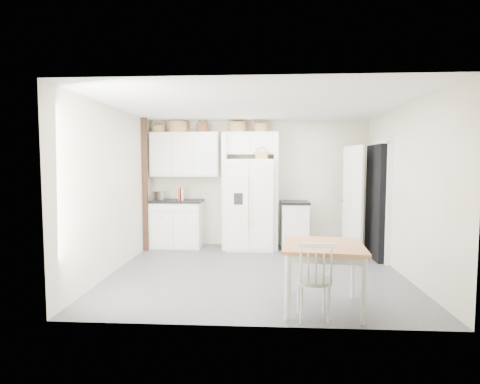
{
  "coord_description": "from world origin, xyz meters",
  "views": [
    {
      "loc": [
        0.08,
        -5.82,
        1.71
      ],
      "look_at": [
        -0.28,
        0.4,
        1.24
      ],
      "focal_mm": 28.0,
      "sensor_mm": 36.0,
      "label": 1
    }
  ],
  "objects": [
    {
      "name": "base_cab_left",
      "position": [
        -1.65,
        1.7,
        0.47
      ],
      "size": [
        1.0,
        0.63,
        0.93
      ],
      "primitive_type": "cube",
      "color": "white",
      "rests_on": "floor"
    },
    {
      "name": "windsor_chair",
      "position": [
        0.65,
        -1.75,
        0.43
      ],
      "size": [
        0.42,
        0.38,
        0.85
      ],
      "primitive_type": "cube",
      "rotation": [
        0.0,
        0.0,
        0.01
      ],
      "color": "white",
      "rests_on": "floor"
    },
    {
      "name": "bridge_cabinet",
      "position": [
        -0.15,
        1.83,
        2.12
      ],
      "size": [
        1.12,
        0.34,
        0.45
      ],
      "primitive_type": "cube",
      "color": "white",
      "rests_on": "wall_back"
    },
    {
      "name": "cookbook_cream",
      "position": [
        -1.52,
        1.62,
        1.09
      ],
      "size": [
        0.07,
        0.15,
        0.23
      ],
      "primitive_type": "cube",
      "rotation": [
        0.0,
        0.0,
        0.23
      ],
      "color": "beige",
      "rests_on": "counter_left"
    },
    {
      "name": "fridge_panel_right",
      "position": [
        0.36,
        1.7,
        1.15
      ],
      "size": [
        0.08,
        0.6,
        2.3
      ],
      "primitive_type": "cube",
      "color": "white",
      "rests_on": "floor"
    },
    {
      "name": "counter_left",
      "position": [
        -1.65,
        1.7,
        0.95
      ],
      "size": [
        1.05,
        0.68,
        0.04
      ],
      "primitive_type": "cube",
      "color": "black",
      "rests_on": "base_cab_left"
    },
    {
      "name": "refrigerator",
      "position": [
        -0.15,
        1.66,
        0.9
      ],
      "size": [
        0.93,
        0.75,
        1.8
      ],
      "primitive_type": "cube",
      "color": "white",
      "rests_on": "floor"
    },
    {
      "name": "base_cab_right",
      "position": [
        0.74,
        1.7,
        0.46
      ],
      "size": [
        0.52,
        0.62,
        0.92
      ],
      "primitive_type": "cube",
      "color": "white",
      "rests_on": "floor"
    },
    {
      "name": "dining_table",
      "position": [
        0.8,
        -1.45,
        0.39
      ],
      "size": [
        1.01,
        1.01,
        0.77
      ],
      "primitive_type": "cube",
      "rotation": [
        0.0,
        0.0,
        -0.1
      ],
      "color": "#A86B40",
      "rests_on": "floor"
    },
    {
      "name": "basket_bridge_a",
      "position": [
        -0.42,
        1.83,
        2.45
      ],
      "size": [
        0.36,
        0.36,
        0.2
      ],
      "primitive_type": "cylinder",
      "color": "#A37B33",
      "rests_on": "bridge_cabinet"
    },
    {
      "name": "wall_left",
      "position": [
        -2.25,
        0.0,
        1.3
      ],
      "size": [
        0.0,
        4.0,
        4.0
      ],
      "primitive_type": "plane",
      "rotation": [
        1.57,
        0.0,
        1.57
      ],
      "color": "silver",
      "rests_on": "floor"
    },
    {
      "name": "ceiling",
      "position": [
        0.0,
        0.0,
        2.6
      ],
      "size": [
        4.5,
        4.5,
        0.0
      ],
      "primitive_type": "plane",
      "color": "white",
      "rests_on": "wall_back"
    },
    {
      "name": "fridge_panel_left",
      "position": [
        -0.66,
        1.7,
        1.15
      ],
      "size": [
        0.08,
        0.6,
        2.3
      ],
      "primitive_type": "cube",
      "color": "white",
      "rests_on": "floor"
    },
    {
      "name": "doorway_void",
      "position": [
        2.16,
        1.0,
        1.02
      ],
      "size": [
        0.18,
        0.85,
        2.05
      ],
      "primitive_type": "cube",
      "color": "black",
      "rests_on": "floor"
    },
    {
      "name": "cookbook_red",
      "position": [
        -1.58,
        1.62,
        1.1
      ],
      "size": [
        0.05,
        0.17,
        0.26
      ],
      "primitive_type": "cube",
      "rotation": [
        0.0,
        0.0,
        0.06
      ],
      "color": "#AC381F",
      "rests_on": "counter_left"
    },
    {
      "name": "trim_post",
      "position": [
        -2.2,
        1.35,
        1.3
      ],
      "size": [
        0.09,
        0.09,
        2.6
      ],
      "primitive_type": "cube",
      "color": "black",
      "rests_on": "floor"
    },
    {
      "name": "basket_upper_b",
      "position": [
        -1.64,
        1.83,
        2.46
      ],
      "size": [
        0.39,
        0.39,
        0.23
      ],
      "primitive_type": "cylinder",
      "color": "#A37B33",
      "rests_on": "upper_cabinet"
    },
    {
      "name": "toaster",
      "position": [
        -2.01,
        1.64,
        1.06
      ],
      "size": [
        0.28,
        0.2,
        0.18
      ],
      "primitive_type": "cube",
      "rotation": [
        0.0,
        0.0,
        -0.21
      ],
      "color": "silver",
      "rests_on": "counter_left"
    },
    {
      "name": "basket_upper_c",
      "position": [
        -1.13,
        1.83,
        2.42
      ],
      "size": [
        0.26,
        0.26,
        0.15
      ],
      "primitive_type": "cylinder",
      "color": "brown",
      "rests_on": "upper_cabinet"
    },
    {
      "name": "door_slab",
      "position": [
        1.8,
        1.33,
        1.02
      ],
      "size": [
        0.21,
        0.79,
        2.05
      ],
      "primitive_type": "cube",
      "rotation": [
        0.0,
        0.0,
        -1.36
      ],
      "color": "white",
      "rests_on": "floor"
    },
    {
      "name": "basket_upper_a",
      "position": [
        -2.04,
        1.83,
        2.42
      ],
      "size": [
        0.26,
        0.26,
        0.15
      ],
      "primitive_type": "cylinder",
      "color": "#A37B33",
      "rests_on": "upper_cabinet"
    },
    {
      "name": "basket_fridge_b",
      "position": [
        0.07,
        1.56,
        1.87
      ],
      "size": [
        0.25,
        0.25,
        0.13
      ],
      "primitive_type": "cylinder",
      "color": "#A37B33",
      "rests_on": "refrigerator"
    },
    {
      "name": "upper_cabinet",
      "position": [
        -1.5,
        1.83,
        1.9
      ],
      "size": [
        1.4,
        0.34,
        0.9
      ],
      "primitive_type": "cube",
      "color": "white",
      "rests_on": "wall_back"
    },
    {
      "name": "wall_back",
      "position": [
        0.0,
        2.0,
        1.3
      ],
      "size": [
        4.5,
        0.0,
        4.5
      ],
      "primitive_type": "plane",
      "rotation": [
        1.57,
        0.0,
        0.0
      ],
      "color": "silver",
      "rests_on": "floor"
    },
    {
      "name": "floor",
      "position": [
        0.0,
        0.0,
        0.0
      ],
      "size": [
        4.5,
        4.5,
        0.0
      ],
      "primitive_type": "plane",
      "color": "#38373D",
      "rests_on": "ground"
    },
    {
      "name": "basket_bridge_b",
      "position": [
        0.06,
        1.83,
        2.44
      ],
      "size": [
        0.3,
        0.3,
        0.17
      ],
      "primitive_type": "cylinder",
      "color": "#A37B33",
      "rests_on": "bridge_cabinet"
    },
    {
      "name": "counter_right",
      "position": [
        0.74,
        1.7,
        0.94
      ],
      "size": [
        0.56,
        0.67,
        0.04
      ],
      "primitive_type": "cube",
      "color": "black",
      "rests_on": "base_cab_right"
    },
    {
      "name": "wall_right",
      "position": [
        2.25,
        0.0,
        1.3
      ],
      "size": [
        0.0,
        4.0,
        4.0
      ],
      "primitive_type": "plane",
      "rotation": [
        1.57,
        0.0,
        -1.57
      ],
      "color": "silver",
      "rests_on": "floor"
    }
  ]
}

